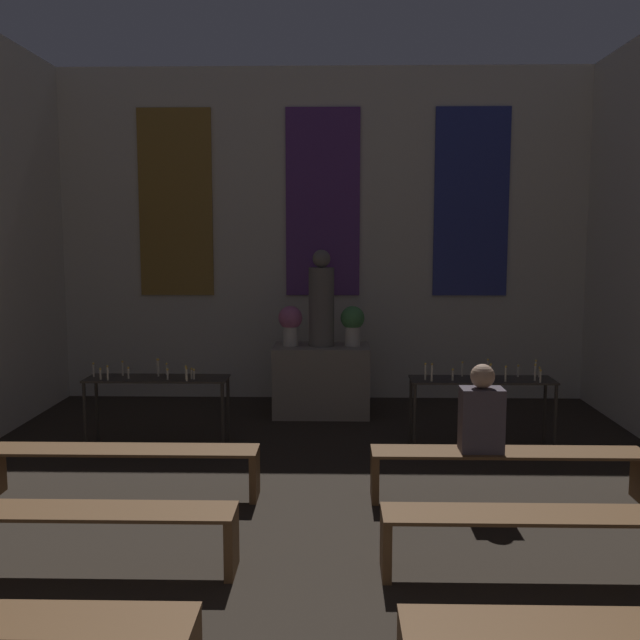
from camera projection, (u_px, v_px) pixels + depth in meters
name	position (u px, v px, depth m)	size (l,w,h in m)	color
wall_back	(323.00, 234.00, 9.81)	(7.43, 0.16, 4.52)	silver
altar	(321.00, 380.00, 9.02)	(1.20, 0.70, 0.88)	gray
statue	(321.00, 302.00, 8.91)	(0.32, 0.32, 1.21)	slate
flower_vase_left	(290.00, 322.00, 8.94)	(0.30, 0.30, 0.50)	beige
flower_vase_right	(353.00, 323.00, 8.93)	(0.30, 0.30, 0.50)	beige
candle_rack_left	(157.00, 385.00, 7.64)	(1.52, 0.44, 0.95)	#332D28
candle_rack_right	(482.00, 387.00, 7.57)	(1.52, 0.44, 0.95)	#332D28
pew_third_left	(64.00, 524.00, 4.81)	(2.33, 0.36, 0.43)	brown
pew_third_right	(557.00, 529.00, 4.73)	(2.33, 0.36, 0.43)	brown
pew_back_left	(124.00, 460.00, 6.17)	(2.33, 0.36, 0.43)	brown
pew_back_right	(508.00, 463.00, 6.10)	(2.33, 0.36, 0.43)	brown
person_seated	(482.00, 413.00, 6.05)	(0.36, 0.24, 0.75)	#564C56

